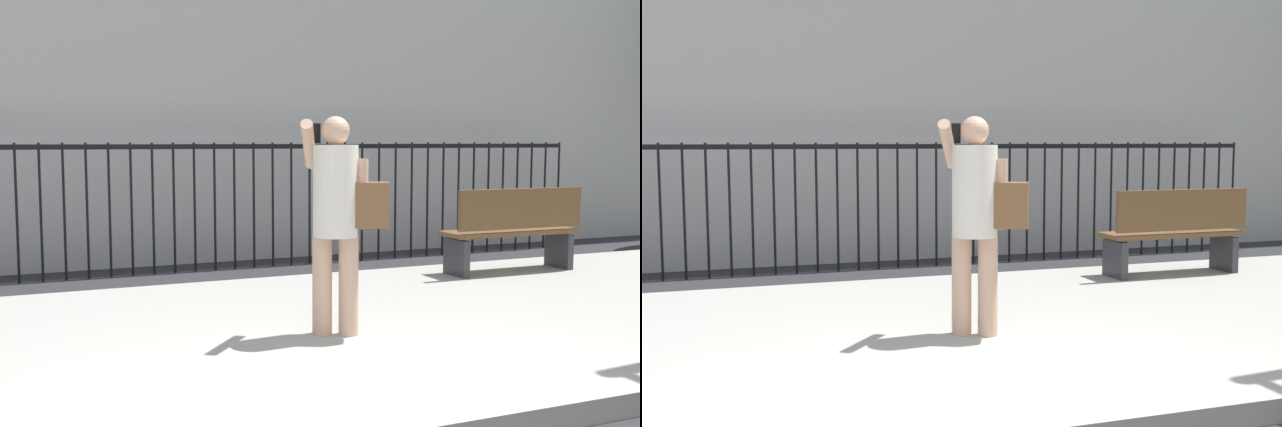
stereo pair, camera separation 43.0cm
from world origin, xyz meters
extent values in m
cube|color=#9E9B93|center=(0.00, 2.20, 0.07)|extent=(28.00, 4.40, 0.15)
cube|color=black|center=(0.00, 5.90, 1.55)|extent=(12.00, 0.04, 0.06)
cylinder|color=black|center=(-1.91, 5.90, 0.80)|extent=(0.03, 0.03, 1.60)
cylinder|color=black|center=(-1.66, 5.90, 0.80)|extent=(0.03, 0.03, 1.60)
cylinder|color=black|center=(-1.40, 5.90, 0.80)|extent=(0.03, 0.03, 1.60)
cylinder|color=black|center=(-1.15, 5.90, 0.80)|extent=(0.03, 0.03, 1.60)
cylinder|color=black|center=(-0.89, 5.90, 0.80)|extent=(0.03, 0.03, 1.60)
cylinder|color=black|center=(-0.64, 5.90, 0.80)|extent=(0.03, 0.03, 1.60)
cylinder|color=black|center=(-0.38, 5.90, 0.80)|extent=(0.03, 0.03, 1.60)
cylinder|color=black|center=(-0.13, 5.90, 0.80)|extent=(0.03, 0.03, 1.60)
cylinder|color=black|center=(0.13, 5.90, 0.80)|extent=(0.03, 0.03, 1.60)
cylinder|color=black|center=(0.38, 5.90, 0.80)|extent=(0.03, 0.03, 1.60)
cylinder|color=black|center=(0.64, 5.90, 0.80)|extent=(0.03, 0.03, 1.60)
cylinder|color=black|center=(0.89, 5.90, 0.80)|extent=(0.03, 0.03, 1.60)
cylinder|color=black|center=(1.15, 5.90, 0.80)|extent=(0.03, 0.03, 1.60)
cylinder|color=black|center=(1.40, 5.90, 0.80)|extent=(0.03, 0.03, 1.60)
cylinder|color=black|center=(1.66, 5.90, 0.80)|extent=(0.03, 0.03, 1.60)
cylinder|color=black|center=(1.91, 5.90, 0.80)|extent=(0.03, 0.03, 1.60)
cylinder|color=black|center=(2.17, 5.90, 0.80)|extent=(0.03, 0.03, 1.60)
cylinder|color=black|center=(2.43, 5.90, 0.80)|extent=(0.03, 0.03, 1.60)
cylinder|color=black|center=(2.68, 5.90, 0.80)|extent=(0.03, 0.03, 1.60)
cylinder|color=black|center=(2.94, 5.90, 0.80)|extent=(0.03, 0.03, 1.60)
cylinder|color=black|center=(3.19, 5.90, 0.80)|extent=(0.03, 0.03, 1.60)
cylinder|color=black|center=(3.45, 5.90, 0.80)|extent=(0.03, 0.03, 1.60)
cylinder|color=black|center=(3.70, 5.90, 0.80)|extent=(0.03, 0.03, 1.60)
cylinder|color=black|center=(3.96, 5.90, 0.80)|extent=(0.03, 0.03, 1.60)
cylinder|color=black|center=(4.21, 5.90, 0.80)|extent=(0.03, 0.03, 1.60)
cylinder|color=black|center=(4.47, 5.90, 0.80)|extent=(0.03, 0.03, 1.60)
cylinder|color=black|center=(4.72, 5.90, 0.80)|extent=(0.03, 0.03, 1.60)
cylinder|color=black|center=(4.98, 5.90, 0.80)|extent=(0.03, 0.03, 1.60)
cylinder|color=black|center=(5.23, 5.90, 0.80)|extent=(0.03, 0.03, 1.60)
cylinder|color=black|center=(5.49, 5.90, 0.80)|extent=(0.03, 0.03, 1.60)
cylinder|color=black|center=(5.74, 5.90, 0.80)|extent=(0.03, 0.03, 1.60)
cylinder|color=black|center=(6.00, 5.90, 0.80)|extent=(0.03, 0.03, 1.60)
cylinder|color=tan|center=(0.42, 1.95, 0.53)|extent=(0.15, 0.15, 0.75)
cylinder|color=tan|center=(0.60, 1.86, 0.53)|extent=(0.15, 0.15, 0.75)
cylinder|color=silver|center=(0.51, 1.90, 1.25)|extent=(0.46, 0.46, 0.69)
sphere|color=tan|center=(0.51, 1.90, 1.70)|extent=(0.21, 0.21, 0.21)
cylinder|color=tan|center=(0.33, 1.99, 1.59)|extent=(0.29, 0.47, 0.37)
cylinder|color=tan|center=(0.69, 1.82, 1.22)|extent=(0.09, 0.09, 0.52)
cube|color=black|center=(0.40, 2.02, 1.68)|extent=(0.07, 0.04, 0.15)
cube|color=brown|center=(0.74, 1.79, 1.14)|extent=(0.32, 0.27, 0.34)
cube|color=brown|center=(3.45, 3.69, 0.60)|extent=(1.60, 0.45, 0.05)
cube|color=brown|center=(3.45, 3.49, 0.88)|extent=(1.60, 0.06, 0.44)
cube|color=#333338|center=(2.75, 3.69, 0.35)|extent=(0.08, 0.41, 0.40)
cube|color=#333338|center=(4.15, 3.69, 0.35)|extent=(0.08, 0.41, 0.40)
camera|label=1|loc=(-1.77, -3.22, 1.62)|focal=42.20mm
camera|label=2|loc=(-1.37, -3.38, 1.62)|focal=42.20mm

